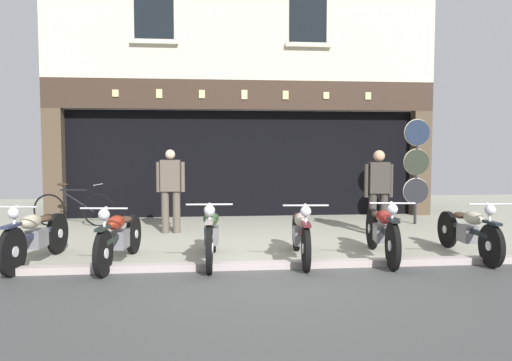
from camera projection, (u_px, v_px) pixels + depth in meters
The scene contains 14 objects.
ground at pixel (281, 295), 5.55m from camera, with size 21.36×22.00×0.18m.
shop_facade at pixel (239, 146), 13.36m from camera, with size 9.66×4.42×6.55m.
motorcycle_far_left at pixel (36, 235), 6.84m from camera, with size 0.62×1.99×0.92m.
motorcycle_left at pixel (119, 236), 6.83m from camera, with size 0.62×2.02×0.90m.
motorcycle_center_left at pixel (211, 232), 6.98m from camera, with size 0.62×2.06×0.93m.
motorcycle_center at pixel (301, 232), 7.08m from camera, with size 0.62×2.00×0.91m.
motorcycle_center_right at pixel (382, 230), 7.18m from camera, with size 0.62×2.08×0.94m.
motorcycle_right at pixel (468, 230), 7.30m from camera, with size 0.62×1.99×0.90m.
salesman_left at pixel (171, 187), 9.36m from camera, with size 0.56×0.25×1.65m.
shopkeeper_center at pixel (379, 188), 9.16m from camera, with size 0.56×0.26×1.64m.
tyre_sign_pole at pixel (416, 163), 10.44m from camera, with size 0.59×0.06×2.31m.
advert_board_near at pixel (176, 143), 11.61m from camera, with size 0.70×0.03×1.05m.
advert_board_far at pixel (121, 138), 11.48m from camera, with size 0.76×0.03×1.09m.
leaning_bicycle at pixel (74, 208), 10.29m from camera, with size 1.79×0.50×0.94m.
Camera 1 is at (-0.82, -6.38, 1.66)m, focal length 33.39 mm.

